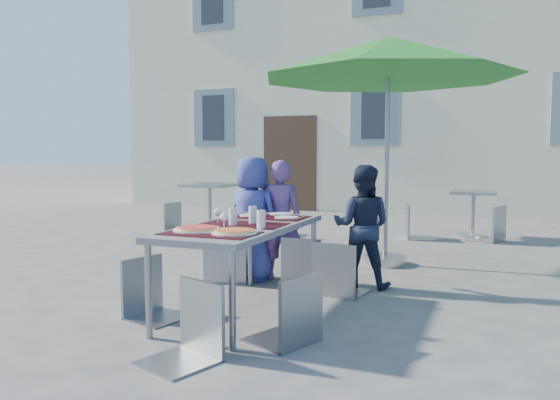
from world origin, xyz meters
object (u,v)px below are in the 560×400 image
at_px(child_2, 362,226).
at_px(chair_1, 304,232).
at_px(child_0, 253,218).
at_px(bg_chair_l_0, 176,200).
at_px(chair_4, 291,266).
at_px(cafe_table_1, 473,206).
at_px(dining_table, 243,231).
at_px(pizza_near_left, 197,229).
at_px(bg_chair_l_1, 415,201).
at_px(chair_0, 227,224).
at_px(bg_chair_r_0, 261,199).
at_px(chair_2, 339,236).
at_px(cafe_table_0, 210,197).
at_px(child_1, 280,221).
at_px(chair_5, 189,275).
at_px(patio_umbrella, 388,59).
at_px(chair_3, 149,252).
at_px(pizza_near_right, 235,231).
at_px(bg_chair_r_1, 493,201).

relative_size(child_2, chair_1, 1.30).
xyz_separation_m(child_0, bg_chair_l_0, (-2.82, 2.91, -0.13)).
distance_m(chair_4, cafe_table_1, 5.77).
xyz_separation_m(chair_1, bg_chair_l_0, (-3.42, 2.95, -0.03)).
xyz_separation_m(chair_1, cafe_table_1, (1.44, 4.03, -0.05)).
height_order(dining_table, child_2, child_2).
height_order(pizza_near_left, child_2, child_2).
bearing_deg(bg_chair_l_1, child_0, -108.71).
bearing_deg(chair_0, chair_4, -49.55).
bearing_deg(chair_4, bg_chair_r_0, 116.58).
bearing_deg(chair_2, chair_1, 150.81).
height_order(chair_1, cafe_table_0, chair_1).
xyz_separation_m(dining_table, pizza_near_left, (-0.15, -0.48, 0.07)).
xyz_separation_m(child_1, chair_5, (0.28, -2.28, -0.08)).
distance_m(chair_4, bg_chair_l_1, 5.19).
bearing_deg(cafe_table_0, patio_umbrella, -24.47).
height_order(pizza_near_left, chair_5, chair_5).
bearing_deg(chair_3, chair_4, -7.66).
bearing_deg(child_2, chair_4, 83.27).
xyz_separation_m(pizza_near_right, cafe_table_1, (1.43, 5.60, -0.27)).
relative_size(chair_4, cafe_table_1, 1.30).
bearing_deg(dining_table, cafe_table_1, 72.44).
bearing_deg(bg_chair_l_0, bg_chair_l_1, 8.32).
relative_size(chair_4, patio_umbrella, 0.31).
height_order(pizza_near_right, chair_3, chair_3).
relative_size(pizza_near_right, chair_0, 0.33).
relative_size(dining_table, chair_0, 1.80).
bearing_deg(chair_2, child_0, 164.77).
bearing_deg(child_1, chair_3, 59.66).
xyz_separation_m(child_0, patio_umbrella, (1.15, 1.33, 1.79)).
bearing_deg(pizza_near_right, chair_4, -9.96).
distance_m(pizza_near_left, cafe_table_1, 5.86).
xyz_separation_m(chair_2, bg_chair_l_0, (-3.85, 3.19, -0.04)).
relative_size(pizza_near_left, chair_4, 0.39).
relative_size(pizza_near_left, child_0, 0.28).
distance_m(pizza_near_right, chair_0, 1.68).
relative_size(chair_4, bg_chair_r_1, 0.92).
relative_size(pizza_near_left, bg_chair_r_1, 0.36).
relative_size(cafe_table_0, cafe_table_1, 1.12).
relative_size(pizza_near_left, chair_1, 0.40).
height_order(child_2, chair_4, child_2).
xyz_separation_m(child_0, chair_5, (0.57, -2.20, -0.10)).
xyz_separation_m(cafe_table_0, bg_chair_l_0, (-0.72, 0.10, -0.07)).
distance_m(pizza_near_right, child_2, 1.84).
bearing_deg(child_0, bg_chair_r_1, -110.35).
bearing_deg(bg_chair_l_1, chair_2, -92.38).
relative_size(chair_0, bg_chair_l_0, 1.13).
xyz_separation_m(patio_umbrella, cafe_table_0, (-3.25, 1.48, -1.85)).
height_order(bg_chair_r_0, cafe_table_1, bg_chair_r_0).
height_order(dining_table, child_0, child_0).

